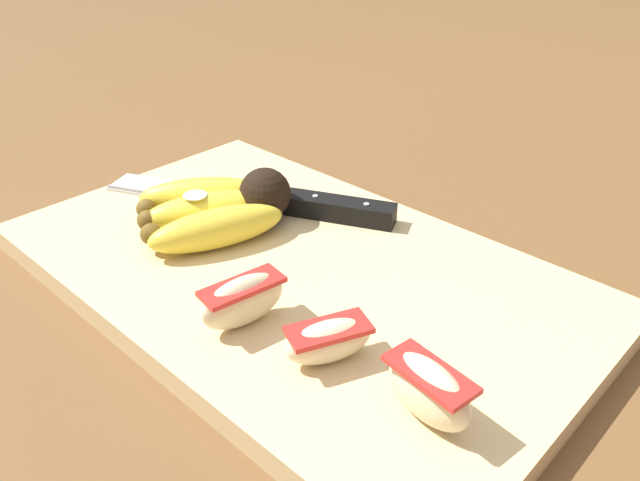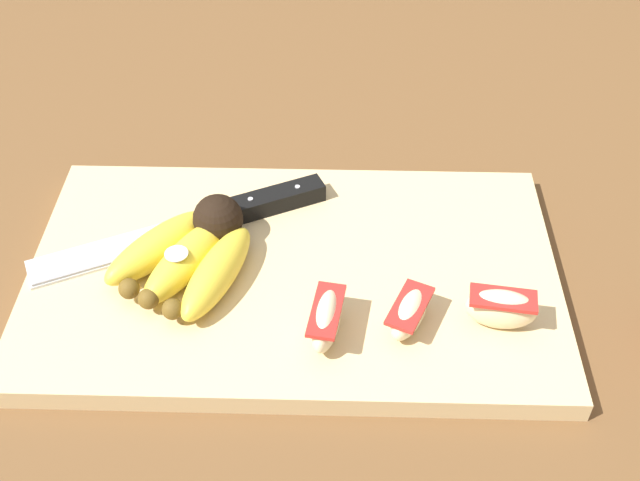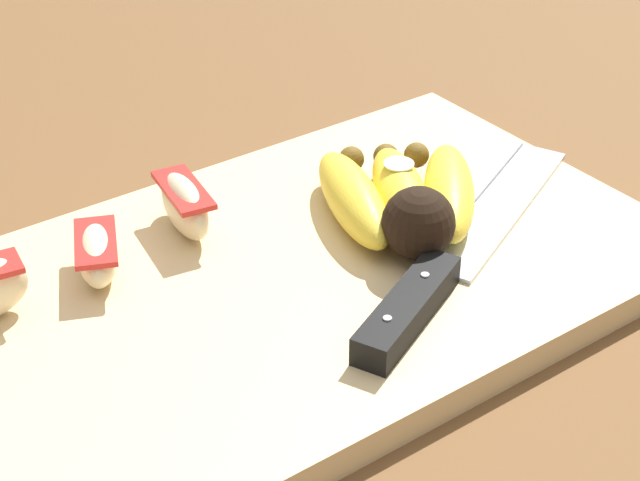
# 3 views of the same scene
# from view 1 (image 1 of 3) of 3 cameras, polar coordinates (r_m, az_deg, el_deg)

# --- Properties ---
(ground_plane) EXTENTS (6.00, 6.00, 0.00)m
(ground_plane) POSITION_cam_1_polar(r_m,az_deg,el_deg) (0.51, -2.44, -3.90)
(ground_plane) COLOR brown
(cutting_board) EXTENTS (0.47, 0.28, 0.02)m
(cutting_board) POSITION_cam_1_polar(r_m,az_deg,el_deg) (0.51, -2.64, -2.81)
(cutting_board) COLOR #DBBC84
(cutting_board) RESTS_ON ground_plane
(banana_bunch) EXTENTS (0.14, 0.14, 0.05)m
(banana_bunch) POSITION_cam_1_polar(r_m,az_deg,el_deg) (0.55, -9.09, 2.93)
(banana_bunch) COLOR black
(banana_bunch) RESTS_ON cutting_board
(chefs_knife) EXTENTS (0.27, 0.15, 0.02)m
(chefs_knife) POSITION_cam_1_polar(r_m,az_deg,el_deg) (0.57, -2.90, 3.31)
(chefs_knife) COLOR silver
(chefs_knife) RESTS_ON cutting_board
(apple_wedge_near) EXTENTS (0.03, 0.07, 0.04)m
(apple_wedge_near) POSITION_cam_1_polar(r_m,az_deg,el_deg) (0.43, -6.95, -5.33)
(apple_wedge_near) COLOR beige
(apple_wedge_near) RESTS_ON cutting_board
(apple_wedge_middle) EXTENTS (0.04, 0.06, 0.03)m
(apple_wedge_middle) POSITION_cam_1_polar(r_m,az_deg,el_deg) (0.40, 0.80, -8.97)
(apple_wedge_middle) COLOR beige
(apple_wedge_middle) RESTS_ON cutting_board
(apple_wedge_far) EXTENTS (0.06, 0.03, 0.04)m
(apple_wedge_far) POSITION_cam_1_polar(r_m,az_deg,el_deg) (0.36, 9.75, -13.14)
(apple_wedge_far) COLOR beige
(apple_wedge_far) RESTS_ON cutting_board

